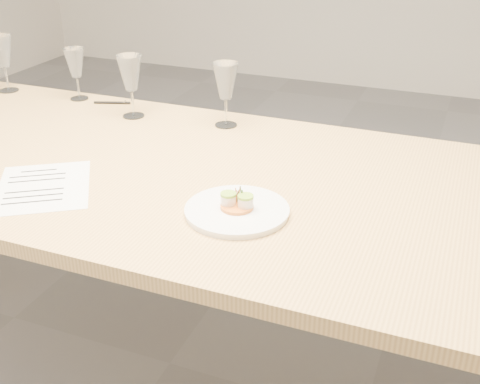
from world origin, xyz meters
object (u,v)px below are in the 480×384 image
at_px(wine_glass_2, 130,74).
at_px(wine_glass_3, 226,82).
at_px(recipe_sheet, 43,187).
at_px(wine_glass_0, 2,52).
at_px(dining_table, 158,185).
at_px(ballpoint_pen, 112,103).
at_px(dinner_plate, 237,210).
at_px(wine_glass_1, 75,64).

distance_m(wine_glass_2, wine_glass_3, 0.34).
relative_size(recipe_sheet, wine_glass_0, 1.75).
distance_m(dining_table, wine_glass_0, 1.00).
bearing_deg(ballpoint_pen, dining_table, -65.01).
bearing_deg(dinner_plate, dining_table, 150.08).
height_order(dining_table, ballpoint_pen, ballpoint_pen).
relative_size(recipe_sheet, ballpoint_pen, 2.92).
xyz_separation_m(dinner_plate, wine_glass_2, (-0.60, 0.52, 0.14)).
bearing_deg(wine_glass_0, dinner_plate, -26.30).
bearing_deg(ballpoint_pen, wine_glass_3, -26.08).
bearing_deg(recipe_sheet, dinner_plate, -27.53).
distance_m(dining_table, recipe_sheet, 0.33).
bearing_deg(dinner_plate, wine_glass_1, 145.38).
distance_m(ballpoint_pen, wine_glass_0, 0.49).
bearing_deg(wine_glass_0, wine_glass_2, -7.21).
bearing_deg(wine_glass_1, dining_table, -37.13).
xyz_separation_m(dining_table, wine_glass_2, (-0.27, 0.33, 0.22)).
relative_size(recipe_sheet, wine_glass_2, 1.77).
distance_m(dining_table, wine_glass_3, 0.43).
height_order(dinner_plate, wine_glass_2, wine_glass_2).
bearing_deg(dining_table, wine_glass_0, 155.10).
height_order(dining_table, wine_glass_3, wine_glass_3).
distance_m(dining_table, ballpoint_pen, 0.60).
relative_size(wine_glass_2, wine_glass_3, 1.01).
bearing_deg(wine_glass_1, dinner_plate, -34.62).
distance_m(ballpoint_pen, wine_glass_3, 0.50).
distance_m(dinner_plate, wine_glass_0, 1.36).
bearing_deg(wine_glass_2, dining_table, -50.66).
bearing_deg(recipe_sheet, dining_table, 16.30).
bearing_deg(wine_glass_1, wine_glass_0, -176.86).
bearing_deg(wine_glass_3, wine_glass_2, -173.96).
distance_m(wine_glass_0, wine_glass_2, 0.62).
bearing_deg(wine_glass_0, wine_glass_1, 3.14).
bearing_deg(dinner_plate, recipe_sheet, -174.23).
height_order(recipe_sheet, wine_glass_3, wine_glass_3).
xyz_separation_m(dining_table, wine_glass_0, (-0.88, 0.41, 0.22)).
height_order(dinner_plate, ballpoint_pen, dinner_plate).
height_order(recipe_sheet, wine_glass_2, wine_glass_2).
bearing_deg(wine_glass_3, dinner_plate, -64.53).
bearing_deg(wine_glass_0, dining_table, -24.90).
distance_m(dinner_plate, wine_glass_2, 0.81).
height_order(wine_glass_1, wine_glass_3, wine_glass_3).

